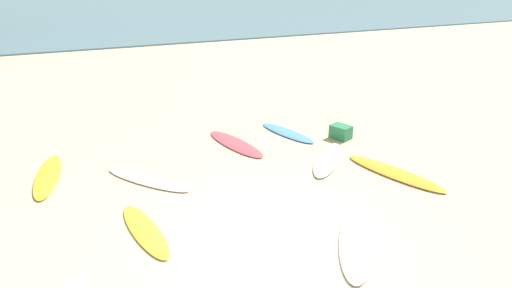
{
  "coord_description": "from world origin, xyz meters",
  "views": [
    {
      "loc": [
        -2.74,
        -6.74,
        4.91
      ],
      "look_at": [
        1.1,
        3.51,
        0.3
      ],
      "focal_mm": 33.31,
      "sensor_mm": 36.0,
      "label": 1
    }
  ],
  "objects_px": {
    "surfboard_7": "(356,243)",
    "surfboard_8": "(48,176)",
    "surfboard_6": "(148,180)",
    "surfboard_0": "(145,231)",
    "surfboard_3": "(328,159)",
    "surfboard_5": "(287,133)",
    "surfboard_1": "(236,144)",
    "surfboard_2": "(395,173)",
    "beach_cooler": "(341,132)"
  },
  "relations": [
    {
      "from": "surfboard_7",
      "to": "surfboard_8",
      "type": "relative_size",
      "value": 1.0
    },
    {
      "from": "surfboard_8",
      "to": "surfboard_6",
      "type": "bearing_deg",
      "value": -18.43
    },
    {
      "from": "surfboard_6",
      "to": "surfboard_7",
      "type": "relative_size",
      "value": 0.97
    },
    {
      "from": "surfboard_0",
      "to": "surfboard_3",
      "type": "relative_size",
      "value": 0.97
    },
    {
      "from": "surfboard_5",
      "to": "surfboard_7",
      "type": "height_order",
      "value": "surfboard_7"
    },
    {
      "from": "surfboard_1",
      "to": "surfboard_6",
      "type": "height_order",
      "value": "same"
    },
    {
      "from": "surfboard_7",
      "to": "surfboard_8",
      "type": "height_order",
      "value": "surfboard_8"
    },
    {
      "from": "surfboard_5",
      "to": "surfboard_7",
      "type": "bearing_deg",
      "value": 59.09
    },
    {
      "from": "surfboard_1",
      "to": "surfboard_7",
      "type": "distance_m",
      "value": 5.09
    },
    {
      "from": "surfboard_0",
      "to": "surfboard_1",
      "type": "distance_m",
      "value": 4.41
    },
    {
      "from": "surfboard_1",
      "to": "surfboard_6",
      "type": "distance_m",
      "value": 2.82
    },
    {
      "from": "surfboard_6",
      "to": "surfboard_8",
      "type": "height_order",
      "value": "surfboard_8"
    },
    {
      "from": "surfboard_3",
      "to": "surfboard_5",
      "type": "height_order",
      "value": "surfboard_3"
    },
    {
      "from": "surfboard_0",
      "to": "surfboard_2",
      "type": "bearing_deg",
      "value": 172.74
    },
    {
      "from": "surfboard_7",
      "to": "surfboard_8",
      "type": "xyz_separation_m",
      "value": [
        -5.19,
        4.74,
        0.0
      ]
    },
    {
      "from": "surfboard_8",
      "to": "beach_cooler",
      "type": "bearing_deg",
      "value": 4.09
    },
    {
      "from": "surfboard_0",
      "to": "surfboard_7",
      "type": "relative_size",
      "value": 0.88
    },
    {
      "from": "surfboard_0",
      "to": "beach_cooler",
      "type": "height_order",
      "value": "beach_cooler"
    },
    {
      "from": "surfboard_6",
      "to": "surfboard_1",
      "type": "bearing_deg",
      "value": 166.38
    },
    {
      "from": "surfboard_5",
      "to": "surfboard_8",
      "type": "distance_m",
      "value": 6.26
    },
    {
      "from": "surfboard_1",
      "to": "surfboard_7",
      "type": "xyz_separation_m",
      "value": [
        0.57,
        -5.06,
        0.01
      ]
    },
    {
      "from": "surfboard_6",
      "to": "beach_cooler",
      "type": "bearing_deg",
      "value": 146.87
    },
    {
      "from": "surfboard_7",
      "to": "surfboard_6",
      "type": "bearing_deg",
      "value": 160.59
    },
    {
      "from": "surfboard_0",
      "to": "beach_cooler",
      "type": "distance_m",
      "value": 6.35
    },
    {
      "from": "surfboard_2",
      "to": "surfboard_3",
      "type": "height_order",
      "value": "surfboard_3"
    },
    {
      "from": "surfboard_7",
      "to": "beach_cooler",
      "type": "xyz_separation_m",
      "value": [
        2.27,
        4.49,
        0.15
      ]
    },
    {
      "from": "surfboard_1",
      "to": "surfboard_6",
      "type": "xyz_separation_m",
      "value": [
        -2.51,
        -1.28,
        0.0
      ]
    },
    {
      "from": "surfboard_0",
      "to": "surfboard_1",
      "type": "xyz_separation_m",
      "value": [
        2.87,
        3.35,
        -0.0
      ]
    },
    {
      "from": "surfboard_0",
      "to": "surfboard_2",
      "type": "height_order",
      "value": "surfboard_2"
    },
    {
      "from": "surfboard_2",
      "to": "surfboard_0",
      "type": "bearing_deg",
      "value": 162.53
    },
    {
      "from": "surfboard_6",
      "to": "surfboard_7",
      "type": "bearing_deg",
      "value": 88.49
    },
    {
      "from": "surfboard_5",
      "to": "surfboard_7",
      "type": "xyz_separation_m",
      "value": [
        -1.04,
        -5.31,
        0.0
      ]
    },
    {
      "from": "surfboard_2",
      "to": "surfboard_8",
      "type": "xyz_separation_m",
      "value": [
        -7.52,
        2.65,
        0.0
      ]
    },
    {
      "from": "surfboard_2",
      "to": "surfboard_7",
      "type": "xyz_separation_m",
      "value": [
        -2.33,
        -2.09,
        -0.0
      ]
    },
    {
      "from": "surfboard_0",
      "to": "surfboard_2",
      "type": "xyz_separation_m",
      "value": [
        5.77,
        0.39,
        0.01
      ]
    },
    {
      "from": "surfboard_6",
      "to": "surfboard_8",
      "type": "distance_m",
      "value": 2.32
    },
    {
      "from": "surfboard_3",
      "to": "surfboard_7",
      "type": "height_order",
      "value": "surfboard_3"
    },
    {
      "from": "surfboard_0",
      "to": "beach_cooler",
      "type": "xyz_separation_m",
      "value": [
        5.71,
        2.78,
        0.16
      ]
    },
    {
      "from": "surfboard_0",
      "to": "surfboard_3",
      "type": "height_order",
      "value": "surfboard_3"
    },
    {
      "from": "surfboard_5",
      "to": "surfboard_6",
      "type": "distance_m",
      "value": 4.4
    },
    {
      "from": "surfboard_3",
      "to": "surfboard_5",
      "type": "xyz_separation_m",
      "value": [
        -0.19,
        2.02,
        -0.01
      ]
    },
    {
      "from": "surfboard_3",
      "to": "surfboard_5",
      "type": "bearing_deg",
      "value": 135.08
    },
    {
      "from": "surfboard_2",
      "to": "surfboard_8",
      "type": "relative_size",
      "value": 1.09
    },
    {
      "from": "surfboard_1",
      "to": "surfboard_2",
      "type": "distance_m",
      "value": 4.15
    },
    {
      "from": "surfboard_6",
      "to": "surfboard_8",
      "type": "xyz_separation_m",
      "value": [
        -2.11,
        0.96,
        0.01
      ]
    },
    {
      "from": "surfboard_0",
      "to": "surfboard_8",
      "type": "xyz_separation_m",
      "value": [
        -1.75,
        3.03,
        0.01
      ]
    },
    {
      "from": "surfboard_1",
      "to": "surfboard_2",
      "type": "relative_size",
      "value": 0.88
    },
    {
      "from": "surfboard_3",
      "to": "surfboard_7",
      "type": "distance_m",
      "value": 3.52
    },
    {
      "from": "surfboard_1",
      "to": "surfboard_2",
      "type": "height_order",
      "value": "surfboard_2"
    },
    {
      "from": "surfboard_0",
      "to": "surfboard_7",
      "type": "distance_m",
      "value": 3.84
    }
  ]
}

